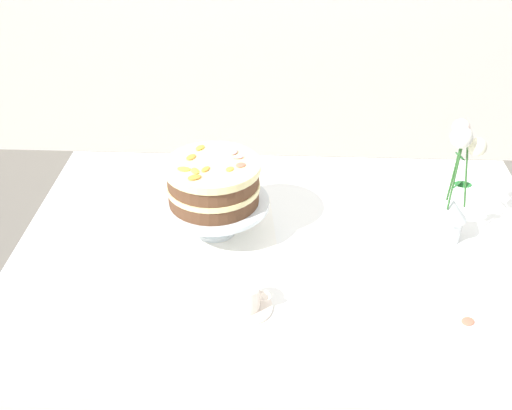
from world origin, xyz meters
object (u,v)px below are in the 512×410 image
teacup (245,299)px  cake_stand (214,206)px  layer_cake (213,182)px  dining_table (283,283)px  flower_vase (454,195)px

teacup → cake_stand: bearing=108.4°
layer_cake → dining_table: bearing=-26.7°
cake_stand → teacup: 0.32m
flower_vase → teacup: (-0.51, -0.30, -0.11)m
dining_table → cake_stand: 0.27m
teacup → flower_vase: bearing=29.9°
cake_stand → teacup: bearing=-71.6°
layer_cake → teacup: bearing=-71.6°
cake_stand → layer_cake: 0.07m
dining_table → teacup: size_ratio=11.14×
flower_vase → cake_stand: bearing=179.7°
dining_table → cake_stand: (-0.19, 0.09, 0.17)m
layer_cake → flower_vase: flower_vase is taller
cake_stand → flower_vase: size_ratio=0.86×
cake_stand → layer_cake: bearing=-149.7°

